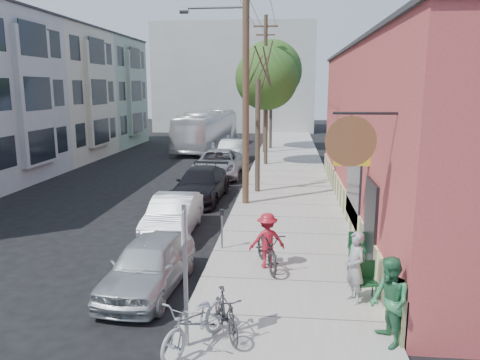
# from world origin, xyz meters

# --- Properties ---
(ground) EXTENTS (120.00, 120.00, 0.00)m
(ground) POSITION_xyz_m (0.00, 0.00, 0.00)
(ground) COLOR black
(sidewalk) EXTENTS (4.50, 58.00, 0.15)m
(sidewalk) POSITION_xyz_m (4.25, 11.00, 0.07)
(sidewalk) COLOR #A5A099
(sidewalk) RESTS_ON ground
(cafe_building) EXTENTS (6.60, 20.20, 6.61)m
(cafe_building) POSITION_xyz_m (8.99, 4.99, 3.30)
(cafe_building) COLOR #AB4040
(cafe_building) RESTS_ON ground
(apartment_row) EXTENTS (6.30, 32.00, 9.00)m
(apartment_row) POSITION_xyz_m (-11.85, 14.00, 4.50)
(apartment_row) COLOR #90A38A
(apartment_row) RESTS_ON ground
(end_cap_building) EXTENTS (18.00, 8.00, 12.00)m
(end_cap_building) POSITION_xyz_m (-2.00, 42.00, 6.00)
(end_cap_building) COLOR #AAAAA5
(end_cap_building) RESTS_ON ground
(sign_post) EXTENTS (0.07, 0.45, 2.80)m
(sign_post) POSITION_xyz_m (2.35, -5.32, 1.83)
(sign_post) COLOR slate
(sign_post) RESTS_ON sidewalk
(parking_meter_near) EXTENTS (0.14, 0.14, 1.24)m
(parking_meter_near) POSITION_xyz_m (2.25, 0.24, 0.98)
(parking_meter_near) COLOR slate
(parking_meter_near) RESTS_ON sidewalk
(parking_meter_far) EXTENTS (0.14, 0.14, 1.24)m
(parking_meter_far) POSITION_xyz_m (2.25, 9.81, 0.98)
(parking_meter_far) COLOR slate
(parking_meter_far) RESTS_ON sidewalk
(utility_pole_near) EXTENTS (3.57, 0.28, 10.00)m
(utility_pole_near) POSITION_xyz_m (2.39, 6.04, 5.41)
(utility_pole_near) COLOR #503A28
(utility_pole_near) RESTS_ON sidewalk
(utility_pole_far) EXTENTS (1.80, 0.28, 10.00)m
(utility_pole_far) POSITION_xyz_m (2.45, 22.00, 5.34)
(utility_pole_far) COLOR #503A28
(utility_pole_far) RESTS_ON sidewalk
(tree_bare) EXTENTS (0.24, 0.24, 5.23)m
(tree_bare) POSITION_xyz_m (2.80, 8.38, 2.77)
(tree_bare) COLOR #44392C
(tree_bare) RESTS_ON sidewalk
(tree_leafy_mid) EXTENTS (3.93, 3.93, 7.37)m
(tree_leafy_mid) POSITION_xyz_m (2.80, 16.49, 5.54)
(tree_leafy_mid) COLOR #44392C
(tree_leafy_mid) RESTS_ON sidewalk
(tree_leafy_far) EXTENTS (4.82, 4.82, 8.55)m
(tree_leafy_far) POSITION_xyz_m (2.80, 24.44, 6.27)
(tree_leafy_far) COLOR #44392C
(tree_leafy_far) RESTS_ON sidewalk
(patio_chair_a) EXTENTS (0.53, 0.53, 0.88)m
(patio_chair_a) POSITION_xyz_m (6.20, -0.68, 0.59)
(patio_chair_a) COLOR #113D1E
(patio_chair_a) RESTS_ON sidewalk
(patio_chair_b) EXTENTS (0.62, 0.62, 0.88)m
(patio_chair_b) POSITION_xyz_m (6.09, -2.94, 0.59)
(patio_chair_b) COLOR #113D1E
(patio_chair_b) RESTS_ON sidewalk
(patron_grey) EXTENTS (0.61, 0.72, 1.69)m
(patron_grey) POSITION_xyz_m (5.80, -3.07, 0.99)
(patron_grey) COLOR gray
(patron_grey) RESTS_ON sidewalk
(patron_green) EXTENTS (0.83, 0.97, 1.75)m
(patron_green) POSITION_xyz_m (6.20, -4.86, 1.02)
(patron_green) COLOR #2D7245
(patron_green) RESTS_ON sidewalk
(cyclist) EXTENTS (1.11, 0.81, 1.54)m
(cyclist) POSITION_xyz_m (3.70, -1.15, 0.92)
(cyclist) COLOR maroon
(cyclist) RESTS_ON sidewalk
(cyclist_bike) EXTENTS (1.26, 2.15, 1.07)m
(cyclist_bike) POSITION_xyz_m (3.70, -1.15, 0.68)
(cyclist_bike) COLOR black
(cyclist_bike) RESTS_ON sidewalk
(parked_bike_a) EXTENTS (1.03, 1.57, 0.92)m
(parked_bike_a) POSITION_xyz_m (3.05, -4.85, 0.61)
(parked_bike_a) COLOR black
(parked_bike_a) RESTS_ON sidewalk
(parked_bike_b) EXTENTS (1.48, 2.09, 1.04)m
(parked_bike_b) POSITION_xyz_m (2.54, -5.36, 0.67)
(parked_bike_b) COLOR gray
(parked_bike_b) RESTS_ON sidewalk
(car_0) EXTENTS (1.86, 4.08, 1.36)m
(car_0) POSITION_xyz_m (0.80, -2.63, 0.68)
(car_0) COLOR #B0B6B9
(car_0) RESTS_ON ground
(car_1) EXTENTS (1.51, 4.15, 1.36)m
(car_1) POSITION_xyz_m (0.30, 1.92, 0.68)
(car_1) COLOR silver
(car_1) RESTS_ON ground
(car_2) EXTENTS (2.21, 5.05, 1.44)m
(car_2) POSITION_xyz_m (0.35, 6.97, 0.72)
(car_2) COLOR black
(car_2) RESTS_ON ground
(car_3) EXTENTS (2.66, 5.49, 1.51)m
(car_3) POSITION_xyz_m (0.28, 12.67, 0.75)
(car_3) COLOR #A3A5AB
(car_3) RESTS_ON ground
(car_4) EXTENTS (1.83, 4.59, 1.48)m
(car_4) POSITION_xyz_m (0.40, 18.14, 0.74)
(car_4) COLOR #ACB2B4
(car_4) RESTS_ON ground
(bus) EXTENTS (3.66, 11.39, 3.12)m
(bus) POSITION_xyz_m (-2.37, 24.36, 1.56)
(bus) COLOR white
(bus) RESTS_ON ground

